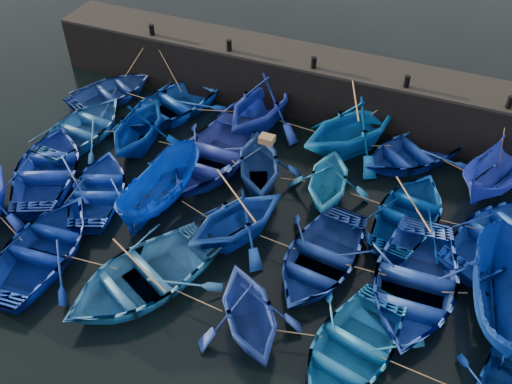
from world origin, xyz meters
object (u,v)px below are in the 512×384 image
at_px(boat_8, 212,154).
at_px(boat_13, 49,168).
at_px(wooden_crate, 267,139).
at_px(boat_0, 111,91).

bearing_deg(boat_8, boat_13, -148.10).
xyz_separation_m(boat_8, boat_13, (-5.65, -3.30, -0.03)).
bearing_deg(wooden_crate, boat_0, 162.08).
height_order(boat_0, boat_13, boat_13).
height_order(boat_13, wooden_crate, wooden_crate).
distance_m(boat_8, boat_13, 6.54).
xyz_separation_m(boat_8, wooden_crate, (2.51, -0.27, 1.67)).
distance_m(boat_0, boat_8, 7.22).
relative_size(boat_8, boat_13, 1.06).
bearing_deg(boat_13, boat_8, -174.30).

